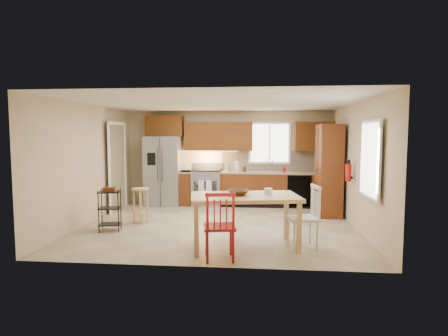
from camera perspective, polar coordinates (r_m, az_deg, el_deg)
name	(u,v)px	position (r m, az deg, el deg)	size (l,w,h in m)	color
floor	(219,225)	(7.85, -0.82, -8.64)	(5.50, 5.50, 0.00)	tan
ceiling	(218,103)	(7.66, -0.85, 9.86)	(5.50, 5.00, 0.02)	silver
wall_back	(228,158)	(10.14, 0.68, 1.60)	(5.50, 0.02, 2.50)	#CCB793
wall_front	(199,179)	(5.19, -3.80, -1.67)	(5.50, 0.02, 2.50)	#CCB793
wall_left	(89,164)	(8.40, -19.82, 0.60)	(0.02, 5.00, 2.50)	#CCB793
wall_right	(357,166)	(7.85, 19.55, 0.32)	(0.02, 5.00, 2.50)	#CCB793
refrigerator	(164,171)	(10.08, -9.18, -0.43)	(0.92, 0.75, 1.82)	gray
range_stove	(207,188)	(9.96, -2.63, -3.03)	(0.76, 0.63, 0.92)	gray
base_cabinet_narrow	(187,188)	(10.07, -5.72, -3.03)	(0.30, 0.60, 0.90)	#5D2911
base_cabinet_run	(277,189)	(9.90, 8.01, -3.19)	(2.92, 0.60, 0.90)	#5D2911
dishwasher	(299,191)	(9.65, 11.42, -3.45)	(0.60, 0.02, 0.78)	black
backsplash	(276,161)	(10.10, 7.99, 1.11)	(2.92, 0.03, 0.55)	beige
upper_over_fridge	(165,126)	(10.23, -8.99, 6.33)	(1.00, 0.35, 0.55)	#5A320F
upper_left_block	(219,136)	(9.97, -0.83, 4.85)	(1.80, 0.35, 0.75)	#5A320F
upper_right_block	(314,136)	(10.01, 13.59, 4.71)	(1.00, 0.35, 0.75)	#5A320F
window_back	(269,143)	(10.07, 6.94, 3.82)	(1.12, 0.04, 1.12)	white
sink	(269,173)	(9.84, 6.94, -0.82)	(0.62, 0.46, 0.16)	gray
undercab_glow	(207,151)	(9.99, -2.56, 2.58)	(1.60, 0.30, 0.01)	#FFBF66
soap_bottle	(284,169)	(9.75, 9.19, -0.10)	(0.09, 0.09, 0.19)	#B8130C
paper_towel	(237,166)	(9.79, 1.97, 0.24)	(0.12, 0.12, 0.28)	silver
canister_steel	(229,168)	(9.80, 0.81, -0.04)	(0.11, 0.11, 0.18)	gray
canister_wood	(244,169)	(9.75, 3.14, -0.19)	(0.10, 0.10, 0.14)	#532C16
pantry	(329,170)	(8.97, 15.65, -0.31)	(0.50, 0.95, 2.10)	#5D2911
fire_extinguisher	(348,173)	(7.98, 18.42, -0.66)	(0.12, 0.12, 0.36)	#B8130C
window_right	(370,159)	(6.71, 21.42, 1.22)	(0.04, 1.02, 1.32)	white
doorway	(117,168)	(9.58, -16.05, 0.00)	(0.04, 0.95, 2.10)	#8C7A59
dining_table	(245,222)	(6.25, 3.17, -8.18)	(1.76, 0.99, 0.86)	tan
chair_red	(220,225)	(5.62, -0.69, -8.75)	(0.48, 0.48, 1.03)	#B21C1B
chair_white	(303,217)	(6.31, 11.92, -7.32)	(0.48, 0.48, 1.03)	silver
table_bowl	(238,195)	(6.16, 2.17, -4.19)	(0.36, 0.36, 0.09)	#532C16
table_jar	(268,193)	(6.26, 6.76, -3.77)	(0.14, 0.14, 0.17)	silver
bar_stool	(141,206)	(8.12, -12.58, -5.62)	(0.36, 0.36, 0.74)	tan
utility_cart	(110,210)	(7.61, -17.00, -6.18)	(0.41, 0.32, 0.81)	black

